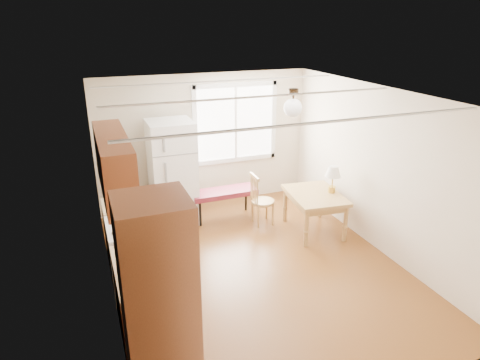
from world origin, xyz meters
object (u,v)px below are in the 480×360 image
refrigerator (172,173)px  chair (258,197)px  bench (224,193)px  dining_table (315,199)px

refrigerator → chair: (1.34, -0.67, -0.39)m
refrigerator → bench: (0.86, -0.22, -0.43)m
bench → dining_table: bearing=-39.1°
bench → chair: bearing=-43.0°
refrigerator → dining_table: 2.47m
refrigerator → dining_table: bearing=-29.8°
refrigerator → chair: bearing=-26.1°
refrigerator → dining_table: (2.12, -1.23, -0.33)m
dining_table → chair: 0.97m
refrigerator → bench: 0.98m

